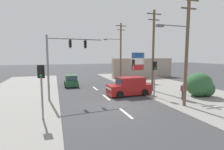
{
  "coord_description": "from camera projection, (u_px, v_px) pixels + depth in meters",
  "views": [
    {
      "loc": [
        -4.78,
        -13.32,
        4.18
      ],
      "look_at": [
        0.93,
        4.0,
        2.1
      ],
      "focal_mm": 28.0,
      "sensor_mm": 36.0,
      "label": 1
    }
  ],
  "objects": [
    {
      "name": "shopping_plaza_sign",
      "position": [
        138.0,
        63.0,
        27.21
      ],
      "size": [
        2.1,
        0.16,
        4.6
      ],
      "color": "slate",
      "rests_on": "ground"
    },
    {
      "name": "shopfront_wall_far",
      "position": [
        143.0,
        68.0,
        32.84
      ],
      "size": [
        12.0,
        1.0,
        3.6
      ],
      "primitive_type": "cube",
      "color": "#A39384",
      "rests_on": "ground"
    },
    {
      "name": "traffic_signal_mast",
      "position": [
        62.0,
        55.0,
        16.3
      ],
      "size": [
        5.27,
        0.63,
        6.0
      ],
      "color": "slate",
      "rests_on": "ground"
    },
    {
      "name": "ground_plane",
      "position": [
        116.0,
        106.0,
        14.53
      ],
      "size": [
        140.0,
        140.0,
        0.0
      ],
      "primitive_type": "plane",
      "color": "#3A3A3D"
    },
    {
      "name": "kerb_right_verge",
      "position": [
        187.0,
        93.0,
        19.21
      ],
      "size": [
        10.0,
        44.0,
        0.02
      ],
      "primitive_type": "cube",
      "color": "gray",
      "rests_on": "ground"
    },
    {
      "name": "utility_pole_midground_right",
      "position": [
        153.0,
        49.0,
        20.05
      ],
      "size": [
        1.8,
        0.26,
        9.24
      ],
      "color": "brown",
      "rests_on": "ground"
    },
    {
      "name": "pedestal_signal_far_median",
      "position": [
        133.0,
        68.0,
        24.4
      ],
      "size": [
        0.44,
        0.29,
        3.56
      ],
      "color": "slate",
      "rests_on": "ground"
    },
    {
      "name": "pedestal_signal_right_kerb",
      "position": [
        155.0,
        73.0,
        17.26
      ],
      "size": [
        0.44,
        0.3,
        3.56
      ],
      "color": "slate",
      "rests_on": "ground"
    },
    {
      "name": "lane_dash_mid",
      "position": [
        106.0,
        97.0,
        17.36
      ],
      "size": [
        0.2,
        2.4,
        0.01
      ],
      "primitive_type": "cube",
      "color": "silver",
      "rests_on": "ground"
    },
    {
      "name": "lane_dash_far",
      "position": [
        95.0,
        88.0,
        22.08
      ],
      "size": [
        0.2,
        2.4,
        0.01
      ],
      "primitive_type": "cube",
      "color": "silver",
      "rests_on": "ground"
    },
    {
      "name": "hatchback_oncoming_mid",
      "position": [
        71.0,
        81.0,
        23.63
      ],
      "size": [
        1.87,
        3.69,
        1.53
      ],
      "color": "#235633",
      "rests_on": "ground"
    },
    {
      "name": "utility_pole_background_right",
      "position": [
        120.0,
        50.0,
        28.72
      ],
      "size": [
        3.78,
        0.5,
        9.37
      ],
      "color": "brown",
      "rests_on": "ground"
    },
    {
      "name": "utility_pole_foreground_right",
      "position": [
        185.0,
        47.0,
        13.87
      ],
      "size": [
        3.78,
        0.35,
        8.9
      ],
      "color": "brown",
      "rests_on": "ground"
    },
    {
      "name": "lane_dash_near",
      "position": [
        126.0,
        113.0,
        12.64
      ],
      "size": [
        0.2,
        2.4,
        0.01
      ],
      "primitive_type": "cube",
      "color": "silver",
      "rests_on": "ground"
    },
    {
      "name": "suv_crossing_left",
      "position": [
        129.0,
        87.0,
        18.29
      ],
      "size": [
        4.59,
        2.18,
        1.9
      ],
      "color": "maroon",
      "rests_on": "ground"
    },
    {
      "name": "pedestal_signal_left_kerb",
      "position": [
        41.0,
        83.0,
        11.09
      ],
      "size": [
        0.44,
        0.3,
        3.56
      ],
      "color": "slate",
      "rests_on": "ground"
    },
    {
      "name": "roadside_bush",
      "position": [
        200.0,
        85.0,
        17.74
      ],
      "size": [
        2.82,
        2.42,
        2.41
      ],
      "color": "#2D5B33",
      "rests_on": "ground"
    },
    {
      "name": "pedestrian_at_kerb",
      "position": [
        184.0,
        91.0,
        16.13
      ],
      "size": [
        0.49,
        0.38,
        1.63
      ],
      "color": "#232838",
      "rests_on": "ground"
    },
    {
      "name": "kerb_left_verge",
      "position": [
        12.0,
        102.0,
        15.65
      ],
      "size": [
        8.0,
        40.0,
        0.02
      ],
      "primitive_type": "cube",
      "color": "gray",
      "rests_on": "ground"
    }
  ]
}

